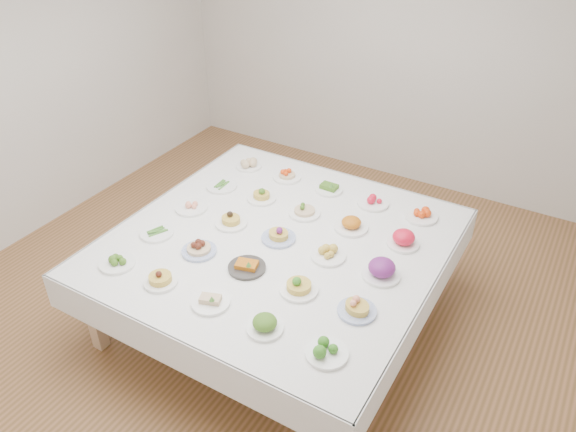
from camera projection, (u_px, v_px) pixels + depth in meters
The scene contains 27 objects.
room_envelope at pixel (262, 89), 3.82m from camera, with size 5.02×5.02×2.81m.
display_table at pixel (278, 247), 4.23m from camera, with size 2.36×2.36×0.75m.
dish_0 at pixel (117, 260), 3.92m from camera, with size 0.25×0.25×0.11m.
dish_1 at pixel (160, 277), 3.75m from camera, with size 0.23×0.23×0.12m.
dish_2 at pixel (210, 300), 3.59m from camera, with size 0.25×0.25×0.09m.
dish_3 at pixel (265, 323), 3.39m from camera, with size 0.22×0.22×0.13m.
dish_4 at pixel (327, 349), 3.22m from camera, with size 0.25×0.25×0.11m.
dish_5 at pixel (157, 232), 4.24m from camera, with size 0.25×0.25×0.05m.
dish_6 at pixel (199, 245), 4.03m from camera, with size 0.25×0.25×0.14m.
dish_7 at pixel (247, 264), 3.89m from camera, with size 0.26×0.26×0.10m.
dish_8 at pixel (299, 282), 3.68m from camera, with size 0.27×0.26×0.15m.
dish_9 at pixel (357, 305), 3.51m from camera, with size 0.25×0.25×0.14m.
dish_10 at pixel (191, 205), 4.53m from camera, with size 0.26×0.26×0.10m.
dish_11 at pixel (231, 219), 4.34m from camera, with size 0.25×0.25×0.13m.
dish_12 at pixel (278, 231), 4.16m from camera, with size 0.26×0.25×0.16m.
dish_13 at pixel (328, 252), 3.99m from camera, with size 0.25×0.25×0.10m.
dish_14 at pixel (382, 268), 3.80m from camera, with size 0.28×0.28×0.15m.
dish_15 at pixel (222, 185), 4.83m from camera, with size 0.26×0.26×0.05m.
dish_16 at pixel (261, 194), 4.64m from camera, with size 0.24×0.24×0.13m.
dish_17 at pixel (305, 208), 4.45m from camera, with size 0.25×0.25×0.14m.
dish_18 at pixel (351, 222), 4.28m from camera, with size 0.26×0.26×0.14m.
dish_19 at pixel (404, 238), 4.11m from camera, with size 0.24×0.24×0.13m.
dish_20 at pixel (249, 163), 5.11m from camera, with size 0.23×0.23×0.10m.
dish_21 at pixel (287, 173), 4.93m from camera, with size 0.24×0.24×0.13m.
dish_22 at pixel (329, 187), 4.77m from camera, with size 0.23×0.23×0.10m.
dish_23 at pixel (373, 200), 4.58m from camera, with size 0.25×0.25×0.10m.
dish_24 at pixel (421, 213), 4.42m from camera, with size 0.26×0.26×0.11m.
Camera 1 is at (2.01, -3.06, 3.22)m, focal length 35.00 mm.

